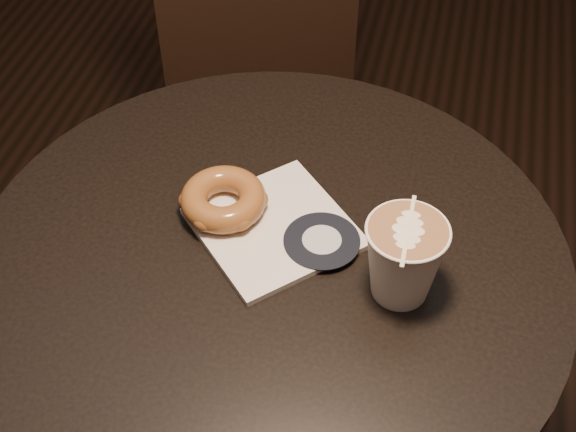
{
  "coord_description": "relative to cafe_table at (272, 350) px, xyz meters",
  "views": [
    {
      "loc": [
        0.16,
        -0.59,
        1.46
      ],
      "look_at": [
        0.01,
        0.03,
        0.79
      ],
      "focal_mm": 50.0,
      "sensor_mm": 36.0,
      "label": 1
    }
  ],
  "objects": [
    {
      "name": "cafe_table",
      "position": [
        0.0,
        0.0,
        0.0
      ],
      "size": [
        0.7,
        0.7,
        0.75
      ],
      "color": "black",
      "rests_on": "ground"
    },
    {
      "name": "chair",
      "position": [
        -0.15,
        0.56,
        -0.03
      ],
      "size": [
        0.48,
        0.48,
        0.93
      ],
      "rotation": [
        0.0,
        0.0,
        0.42
      ],
      "color": "black",
      "rests_on": "ground"
    },
    {
      "name": "latte_cup",
      "position": [
        0.15,
        -0.02,
        0.25
      ],
      "size": [
        0.09,
        0.09,
        0.1
      ],
      "primitive_type": null,
      "color": "white",
      "rests_on": "cafe_table"
    },
    {
      "name": "doughnut",
      "position": [
        -0.07,
        0.05,
        0.22
      ],
      "size": [
        0.1,
        0.1,
        0.03
      ],
      "primitive_type": "torus",
      "color": "brown",
      "rests_on": "pastry_bag"
    },
    {
      "name": "pastry_bag",
      "position": [
        -0.0,
        0.04,
        0.2
      ],
      "size": [
        0.24,
        0.24,
        0.01
      ],
      "primitive_type": "cube",
      "rotation": [
        0.0,
        0.0,
        0.78
      ],
      "color": "silver",
      "rests_on": "cafe_table"
    }
  ]
}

